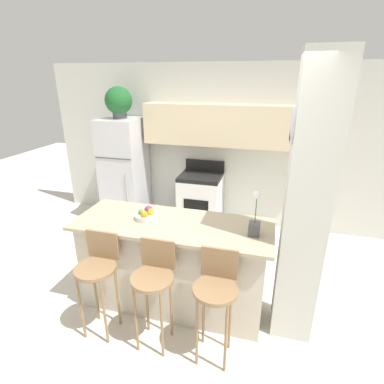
# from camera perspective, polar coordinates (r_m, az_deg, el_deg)

# --- Properties ---
(ground_plane) EXTENTS (14.00, 14.00, 0.00)m
(ground_plane) POSITION_cam_1_polar(r_m,az_deg,el_deg) (3.55, -3.39, -20.16)
(ground_plane) COLOR beige
(wall_back) EXTENTS (5.60, 0.38, 2.55)m
(wall_back) POSITION_cam_1_polar(r_m,az_deg,el_deg) (4.77, 5.56, 9.94)
(wall_back) COLOR silver
(wall_back) RESTS_ON ground_plane
(pillar_right) EXTENTS (0.38, 0.32, 2.55)m
(pillar_right) POSITION_cam_1_polar(r_m,az_deg,el_deg) (2.72, 20.88, -3.28)
(pillar_right) COLOR silver
(pillar_right) RESTS_ON ground_plane
(counter_bar) EXTENTS (1.99, 0.74, 0.98)m
(counter_bar) POSITION_cam_1_polar(r_m,az_deg,el_deg) (3.25, -3.58, -13.56)
(counter_bar) COLOR beige
(counter_bar) RESTS_ON ground_plane
(refrigerator) EXTENTS (0.63, 0.69, 1.73)m
(refrigerator) POSITION_cam_1_polar(r_m,az_deg,el_deg) (5.11, -12.72, 3.80)
(refrigerator) COLOR silver
(refrigerator) RESTS_ON ground_plane
(stove_range) EXTENTS (0.64, 0.61, 1.07)m
(stove_range) POSITION_cam_1_polar(r_m,az_deg,el_deg) (4.84, 1.64, -1.72)
(stove_range) COLOR white
(stove_range) RESTS_ON ground_plane
(bar_stool_left) EXTENTS (0.37, 0.37, 1.02)m
(bar_stool_left) POSITION_cam_1_polar(r_m,az_deg,el_deg) (2.97, -17.48, -13.82)
(bar_stool_left) COLOR olive
(bar_stool_left) RESTS_ON ground_plane
(bar_stool_mid) EXTENTS (0.37, 0.37, 1.02)m
(bar_stool_mid) POSITION_cam_1_polar(r_m,az_deg,el_deg) (2.74, -7.26, -16.11)
(bar_stool_mid) COLOR olive
(bar_stool_mid) RESTS_ON ground_plane
(bar_stool_right) EXTENTS (0.37, 0.37, 1.02)m
(bar_stool_right) POSITION_cam_1_polar(r_m,az_deg,el_deg) (2.61, 4.60, -18.11)
(bar_stool_right) COLOR olive
(bar_stool_right) RESTS_ON ground_plane
(potted_plant_on_fridge) EXTENTS (0.41, 0.41, 0.48)m
(potted_plant_on_fridge) POSITION_cam_1_polar(r_m,az_deg,el_deg) (4.90, -13.80, 16.41)
(potted_plant_on_fridge) COLOR #4C4C51
(potted_plant_on_fridge) RESTS_ON refrigerator
(orchid_vase) EXTENTS (0.10, 0.10, 0.43)m
(orchid_vase) POSITION_cam_1_polar(r_m,az_deg,el_deg) (2.77, 11.88, -5.59)
(orchid_vase) COLOR #4C4C51
(orchid_vase) RESTS_ON counter_bar
(fruit_bowl) EXTENTS (0.23, 0.23, 0.12)m
(fruit_bowl) POSITION_cam_1_polar(r_m,az_deg,el_deg) (3.09, -8.66, -4.28)
(fruit_bowl) COLOR silver
(fruit_bowl) RESTS_ON counter_bar
(trash_bin) EXTENTS (0.28, 0.28, 0.38)m
(trash_bin) POSITION_cam_1_polar(r_m,az_deg,el_deg) (4.93, -7.79, -4.94)
(trash_bin) COLOR #59595B
(trash_bin) RESTS_ON ground_plane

